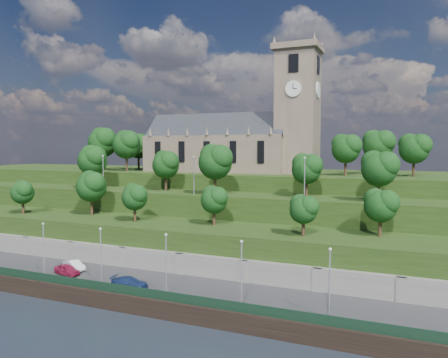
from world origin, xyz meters
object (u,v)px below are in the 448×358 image
at_px(car_left, 67,270).
at_px(car_right, 130,283).
at_px(church, 238,138).
at_px(car_middle, 74,265).

relative_size(car_left, car_right, 0.88).
height_order(church, car_middle, church).
height_order(church, car_left, church).
xyz_separation_m(church, car_right, (1.42, -43.06, -19.79)).
bearing_deg(church, car_right, -88.11).
bearing_deg(car_middle, car_right, -84.91).
distance_m(church, car_left, 47.16).
bearing_deg(car_left, car_middle, 30.49).
relative_size(car_middle, car_right, 0.90).
height_order(church, car_right, church).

